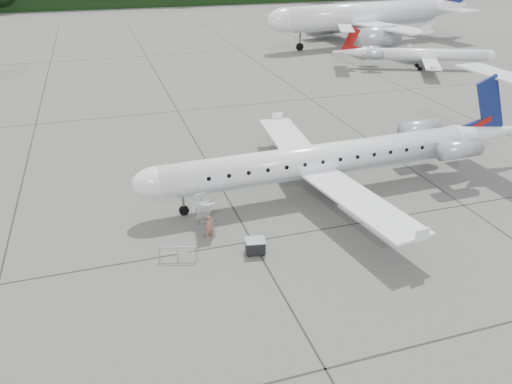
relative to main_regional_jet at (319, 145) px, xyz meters
name	(u,v)px	position (x,y,z in m)	size (l,w,h in m)	color
ground	(360,242)	(-0.12, -7.27, -3.92)	(320.00, 320.00, 0.00)	#61615F
main_regional_jet	(319,145)	(0.00, 0.00, 0.00)	(30.54, 21.99, 7.83)	white
airstair	(205,212)	(-9.23, -2.59, -2.69)	(0.85, 2.33, 2.45)	white
passenger	(210,227)	(-9.19, -3.91, -3.08)	(0.61, 0.40, 1.67)	#946150
safety_railing	(178,254)	(-11.63, -5.83, -3.42)	(2.20, 0.08, 1.00)	#919499
baggage_cart	(255,246)	(-6.93, -6.42, -3.41)	(1.17, 0.95, 1.01)	black
bg_narrowbody	(364,3)	(32.02, 53.05, 3.37)	(40.57, 29.21, 14.56)	white
bg_regional_right	(427,49)	(32.00, 32.94, -0.96)	(22.53, 16.22, 5.91)	white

